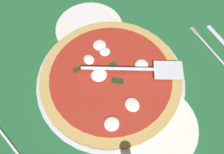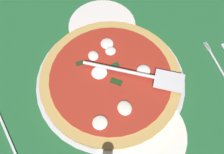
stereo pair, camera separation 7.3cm
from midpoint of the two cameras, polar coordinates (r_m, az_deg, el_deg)
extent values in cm
cube|color=#225F32|center=(75.59, 1.91, 0.07)|extent=(100.70, 100.70, 0.80)
cylinder|color=silver|center=(74.11, 2.80, -0.78)|extent=(43.26, 43.26, 0.87)
cylinder|color=white|center=(84.80, 0.26, 11.20)|extent=(21.96, 21.96, 1.00)
cylinder|color=white|center=(69.07, 9.71, -12.78)|extent=(23.71, 23.71, 1.00)
cylinder|color=tan|center=(73.05, 2.84, -0.36)|extent=(40.68, 40.68, 1.52)
cylinder|color=#A32B1D|center=(72.24, 2.87, -0.02)|extent=(35.03, 35.03, 0.30)
ellipsoid|color=silver|center=(67.89, 6.10, -7.18)|extent=(4.30, 3.79, 0.94)
ellipsoid|color=white|center=(77.33, 1.58, 7.27)|extent=(3.97, 3.88, 0.88)
ellipsoid|color=white|center=(66.25, 0.46, -10.53)|extent=(3.94, 3.99, 0.82)
ellipsoid|color=white|center=(73.36, 9.92, 1.16)|extent=(3.87, 3.94, 0.94)
ellipsoid|color=white|center=(75.68, 2.43, 5.62)|extent=(3.07, 3.24, 1.17)
ellipsoid|color=white|center=(74.87, -1.46, 4.54)|extent=(3.52, 3.03, 0.92)
ellipsoid|color=white|center=(72.18, -0.12, 1.05)|extent=(4.32, 4.57, 0.93)
cube|color=#1A3A17|center=(71.12, 3.86, -1.35)|extent=(3.42, 3.53, 0.30)
cube|color=#173E1E|center=(73.53, 3.26, 2.25)|extent=(1.88, 3.14, 0.30)
cube|color=#1F361A|center=(74.08, -4.41, 2.84)|extent=(1.52, 2.62, 0.30)
cube|color=silver|center=(72.42, 15.56, -1.12)|extent=(9.52, 10.11, 0.30)
cylinder|color=silver|center=(71.25, 4.39, 1.39)|extent=(12.42, 17.53, 1.00)
cube|color=silver|center=(72.58, -20.29, -11.16)|extent=(16.76, 3.75, 0.25)
cube|color=silver|center=(83.04, 25.86, 0.65)|extent=(16.94, 1.73, 0.25)
cube|color=silver|center=(86.64, 23.06, 6.29)|extent=(3.01, 0.42, 0.25)
cube|color=silver|center=(86.41, 22.82, 6.23)|extent=(3.01, 0.42, 0.25)
cube|color=silver|center=(86.18, 22.57, 6.17)|extent=(3.01, 0.42, 0.25)
camera|label=1|loc=(0.04, -87.12, 5.42)|focal=40.73mm
camera|label=2|loc=(0.04, 92.88, -5.42)|focal=40.73mm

